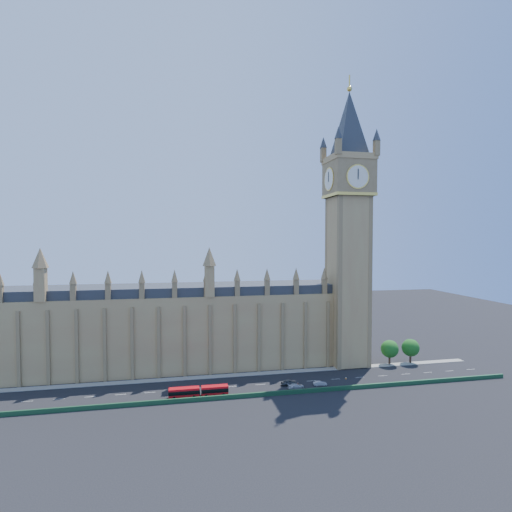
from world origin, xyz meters
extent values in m
plane|color=black|center=(0.00, 0.00, 0.00)|extent=(400.00, 400.00, 0.00)
cube|color=#A47B4F|center=(-25.00, 22.00, 12.50)|extent=(120.00, 20.00, 25.00)
cube|color=#2D3035|center=(-25.00, 22.00, 26.50)|extent=(120.00, 18.00, 3.00)
cube|color=#A47B4F|center=(38.00, 14.00, 29.00)|extent=(12.00, 12.00, 58.00)
cube|color=olive|center=(38.00, 14.00, 64.00)|extent=(14.00, 14.00, 12.00)
cylinder|color=silver|center=(38.00, 6.85, 64.00)|extent=(7.20, 0.30, 7.20)
cube|color=#A47B4F|center=(38.00, 14.00, 71.00)|extent=(14.50, 14.50, 2.00)
pyramid|color=#2D3035|center=(38.00, 14.00, 94.00)|extent=(20.59, 20.59, 22.00)
sphere|color=#F2C64C|center=(38.00, 14.00, 94.80)|extent=(1.80, 1.80, 1.80)
cube|color=#1E4C2D|center=(0.00, -9.00, 0.60)|extent=(160.00, 0.60, 1.20)
cube|color=gray|center=(0.00, 9.50, 0.08)|extent=(160.00, 3.00, 0.16)
cylinder|color=#382619|center=(52.00, 10.00, 2.00)|extent=(0.70, 0.70, 4.00)
sphere|color=#165418|center=(52.00, 10.00, 5.50)|extent=(6.00, 6.00, 6.00)
sphere|color=#165418|center=(52.80, 10.30, 6.10)|extent=(4.38, 4.38, 4.38)
cylinder|color=#382619|center=(60.00, 10.00, 2.00)|extent=(0.70, 0.70, 4.00)
sphere|color=#165418|center=(60.00, 10.00, 5.50)|extent=(6.00, 6.00, 6.00)
sphere|color=#165418|center=(60.80, 10.30, 6.10)|extent=(4.38, 4.38, 4.38)
cube|color=red|center=(-18.58, -5.84, 1.38)|extent=(8.32, 2.38, 2.77)
cube|color=red|center=(-10.19, -5.92, 1.38)|extent=(7.40, 2.38, 2.77)
cube|color=black|center=(-18.58, -5.84, 1.72)|extent=(8.37, 2.43, 1.05)
cube|color=black|center=(-10.19, -5.92, 1.72)|extent=(7.45, 2.43, 1.05)
cylinder|color=black|center=(-14.62, -5.88, 1.25)|extent=(0.77, 2.22, 2.21)
cylinder|color=black|center=(-21.25, -6.97, 0.46)|extent=(0.92, 0.29, 0.92)
cylinder|color=black|center=(-21.23, -4.66, 0.46)|extent=(0.92, 0.29, 0.92)
cylinder|color=black|center=(-15.94, -7.02, 0.46)|extent=(0.92, 0.29, 0.92)
cylinder|color=black|center=(-15.92, -4.71, 0.46)|extent=(0.92, 0.29, 0.92)
cylinder|color=black|center=(-12.56, -7.05, 0.46)|extent=(0.92, 0.29, 0.92)
cylinder|color=black|center=(-12.54, -4.75, 0.46)|extent=(0.92, 0.29, 0.92)
cylinder|color=black|center=(-7.84, -7.10, 0.46)|extent=(0.92, 0.29, 0.92)
cylinder|color=black|center=(-7.82, -4.79, 0.46)|extent=(0.92, 0.29, 0.92)
imported|color=#3E4245|center=(12.29, -2.27, 0.81)|extent=(4.85, 2.11, 1.63)
imported|color=#A6A8AE|center=(21.30, -4.23, 0.65)|extent=(4.05, 1.77, 1.30)
imported|color=silver|center=(13.51, -5.22, 0.70)|extent=(4.97, 2.33, 1.40)
cube|color=black|center=(14.00, -3.69, 0.02)|extent=(0.51, 0.51, 0.04)
cone|color=#ED3E0C|center=(14.00, -3.69, 0.39)|extent=(0.57, 0.57, 0.78)
cylinder|color=white|center=(14.00, -3.69, 0.50)|extent=(0.38, 0.38, 0.13)
cube|color=black|center=(15.65, -3.77, 0.02)|extent=(0.42, 0.42, 0.04)
cone|color=orange|center=(15.65, -3.77, 0.34)|extent=(0.46, 0.46, 0.68)
cylinder|color=white|center=(15.65, -3.77, 0.44)|extent=(0.33, 0.33, 0.12)
cube|color=black|center=(31.10, -0.67, 0.02)|extent=(0.47, 0.47, 0.04)
cone|color=orange|center=(31.10, -0.67, 0.35)|extent=(0.51, 0.51, 0.70)
cylinder|color=white|center=(31.10, -0.67, 0.45)|extent=(0.34, 0.34, 0.12)
cube|color=black|center=(15.03, -2.08, 0.02)|extent=(0.43, 0.43, 0.04)
cone|color=#FF480D|center=(15.03, -2.08, 0.32)|extent=(0.47, 0.47, 0.63)
cylinder|color=white|center=(15.03, -2.08, 0.41)|extent=(0.31, 0.31, 0.11)
camera|label=1|loc=(-20.21, -115.23, 43.17)|focal=28.00mm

